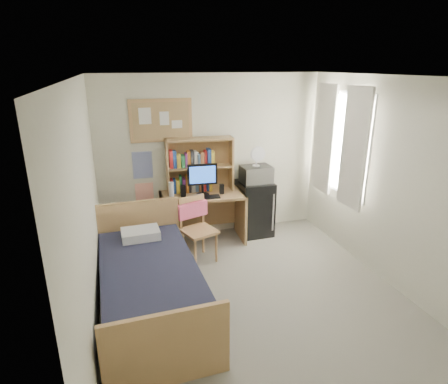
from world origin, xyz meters
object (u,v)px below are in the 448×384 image
object	(u,v)px
microwave	(256,174)
desk_fan	(256,157)
desk_chair	(199,231)
bed	(150,289)
mini_fridge	(254,208)
desk	(203,218)
speaker_right	(222,189)
monitor	(202,180)
bulletin_board	(161,120)
speaker_left	(183,191)

from	to	relation	value
microwave	desk_fan	bearing A→B (deg)	0.00
desk_chair	bed	size ratio (longest dim) A/B	0.44
mini_fridge	desk_fan	distance (m)	0.87
desk	speaker_right	distance (m)	0.57
bed	mini_fridge	bearing A→B (deg)	39.42
desk_chair	desk_fan	xyz separation A→B (m)	(1.09, 0.64, 0.85)
desk	mini_fridge	distance (m)	0.90
bed	monitor	xyz separation A→B (m)	(0.99, 1.55, 0.75)
bulletin_board	bed	world-z (taller)	bulletin_board
speaker_left	microwave	world-z (taller)	microwave
bulletin_board	desk_chair	xyz separation A→B (m)	(0.34, -0.93, -1.45)
monitor	microwave	xyz separation A→B (m)	(0.90, 0.10, -0.01)
desk	desk_fan	world-z (taller)	desk_fan
mini_fridge	desk_fan	bearing A→B (deg)	-90.00
microwave	desk_fan	world-z (taller)	desk_fan
speaker_right	speaker_left	bearing A→B (deg)	-180.00
desk_chair	monitor	world-z (taller)	monitor
desk	speaker_left	bearing A→B (deg)	-168.69
desk	desk_fan	xyz separation A→B (m)	(0.90, 0.04, 0.92)
speaker_left	bulletin_board	bearing A→B (deg)	125.11
bulletin_board	desk_fan	xyz separation A→B (m)	(1.43, -0.29, -0.60)
bed	desk_fan	xyz separation A→B (m)	(1.89, 1.65, 1.03)
mini_fridge	desk_chair	bearing A→B (deg)	-150.14
speaker_right	microwave	bearing A→B (deg)	14.03
speaker_right	desk_fan	size ratio (longest dim) A/B	0.53
desk_chair	speaker_right	size ratio (longest dim) A/B	6.15
mini_fridge	speaker_right	world-z (taller)	speaker_right
bed	microwave	distance (m)	2.62
desk	speaker_left	distance (m)	0.58
monitor	speaker_left	size ratio (longest dim) A/B	2.70
bed	microwave	world-z (taller)	microwave
bulletin_board	microwave	bearing A→B (deg)	-11.46
monitor	desk_chair	bearing A→B (deg)	-105.93
speaker_right	microwave	world-z (taller)	microwave
bulletin_board	desk_chair	size ratio (longest dim) A/B	0.99
mini_fridge	desk_fan	world-z (taller)	desk_fan
monitor	desk_fan	xyz separation A→B (m)	(0.90, 0.10, 0.27)
microwave	desk_fan	distance (m)	0.28
speaker_left	microwave	distance (m)	1.21
mini_fridge	speaker_right	size ratio (longest dim) A/B	5.88
bed	microwave	xyz separation A→B (m)	(1.89, 1.65, 0.74)
speaker_left	desk	bearing A→B (deg)	11.31
desk_chair	mini_fridge	size ratio (longest dim) A/B	1.05
desk	speaker_right	size ratio (longest dim) A/B	8.40
mini_fridge	monitor	distance (m)	1.09
bed	desk_fan	world-z (taller)	desk_fan
desk_chair	bed	bearing A→B (deg)	-147.41
desk_chair	speaker_right	xyz separation A→B (m)	(0.49, 0.52, 0.41)
bulletin_board	speaker_right	size ratio (longest dim) A/B	6.09
desk	bed	distance (m)	1.89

